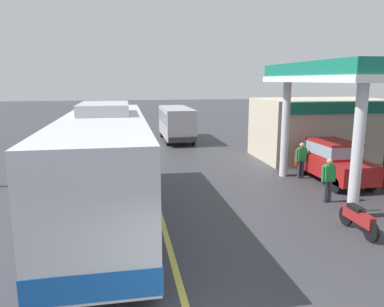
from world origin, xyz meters
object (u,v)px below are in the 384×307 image
pedestrian_near_pump (301,158)px  pedestrian_by_shop (329,178)px  car_at_pump (333,159)px  coach_bus_main (105,167)px  minibus_opposing_lane (176,121)px  motorcycle_parked_forecourt (358,218)px

pedestrian_near_pump → pedestrian_by_shop: (-0.60, -3.33, 0.00)m
car_at_pump → pedestrian_near_pump: size_ratio=2.53×
coach_bus_main → minibus_opposing_lane: 15.76m
pedestrian_near_pump → car_at_pump: bearing=-33.7°
minibus_opposing_lane → motorcycle_parked_forecourt: minibus_opposing_lane is taller
motorcycle_parked_forecourt → coach_bus_main: bearing=160.9°
motorcycle_parked_forecourt → pedestrian_near_pump: bearing=78.7°
minibus_opposing_lane → pedestrian_by_shop: minibus_opposing_lane is taller
car_at_pump → minibus_opposing_lane: (-5.25, 12.38, 0.46)m
pedestrian_near_pump → minibus_opposing_lane: bearing=109.5°
car_at_pump → pedestrian_by_shop: (-1.74, -2.57, -0.08)m
coach_bus_main → motorcycle_parked_forecourt: 7.86m
car_at_pump → coach_bus_main: bearing=-164.2°
pedestrian_by_shop → motorcycle_parked_forecourt: bearing=-102.6°
car_at_pump → minibus_opposing_lane: 13.45m
minibus_opposing_lane → motorcycle_parked_forecourt: (2.91, -17.66, -1.03)m
coach_bus_main → pedestrian_by_shop: (7.94, 0.17, -0.79)m
coach_bus_main → car_at_pump: bearing=15.8°
minibus_opposing_lane → motorcycle_parked_forecourt: bearing=-80.7°
motorcycle_parked_forecourt → pedestrian_near_pump: 6.18m
coach_bus_main → pedestrian_near_pump: 9.26m
minibus_opposing_lane → motorcycle_parked_forecourt: size_ratio=3.41×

